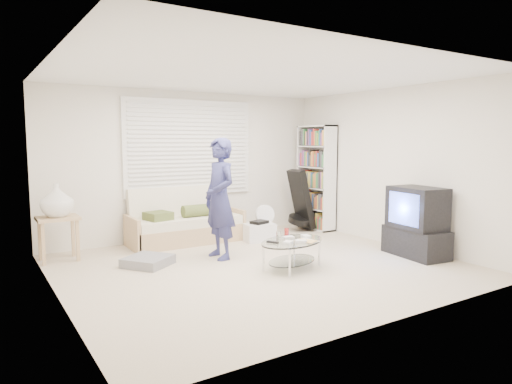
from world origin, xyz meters
TOP-DOWN VIEW (x-y plane):
  - ground at (0.00, 0.00)m, footprint 5.00×5.00m
  - room_shell at (0.00, 0.48)m, footprint 5.02×4.52m
  - window_blinds at (0.00, 2.20)m, footprint 2.32×0.08m
  - futon_sofa at (-0.26, 1.87)m, footprint 1.86×0.75m
  - grey_floor_pillow at (-1.26, 0.83)m, footprint 0.76×0.76m
  - side_table at (-2.22, 1.73)m, footprint 0.55×0.44m
  - bookshelf at (2.32, 1.64)m, footprint 0.31×0.82m
  - guitar_case at (1.95, 1.62)m, footprint 0.45×0.42m
  - floor_fan at (1.04, 1.49)m, footprint 0.35×0.23m
  - storage_bin at (0.83, 1.30)m, footprint 0.54×0.42m
  - tv_unit at (2.20, -0.77)m, footprint 0.61×0.98m
  - coffee_table at (0.28, -0.34)m, footprint 1.17×0.94m
  - standing_person at (-0.25, 0.66)m, footprint 0.43×0.63m

SIDE VIEW (x-z plane):
  - ground at x=0.00m, z-range 0.00..0.00m
  - grey_floor_pillow at x=-1.26m, z-range 0.00..0.12m
  - storage_bin at x=0.83m, z-range -0.02..0.33m
  - futon_sofa at x=-0.26m, z-range -0.16..0.75m
  - coffee_table at x=0.28m, z-range 0.06..0.56m
  - floor_fan at x=1.04m, z-range 0.05..0.62m
  - tv_unit at x=2.20m, z-range -0.01..0.99m
  - guitar_case at x=1.95m, z-range -0.06..1.06m
  - side_table at x=-2.22m, z-range 0.26..1.35m
  - standing_person at x=-0.25m, z-range 0.00..1.71m
  - bookshelf at x=2.32m, z-range 0.00..1.96m
  - window_blinds at x=0.00m, z-range 0.74..2.36m
  - room_shell at x=0.00m, z-range 0.37..2.88m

